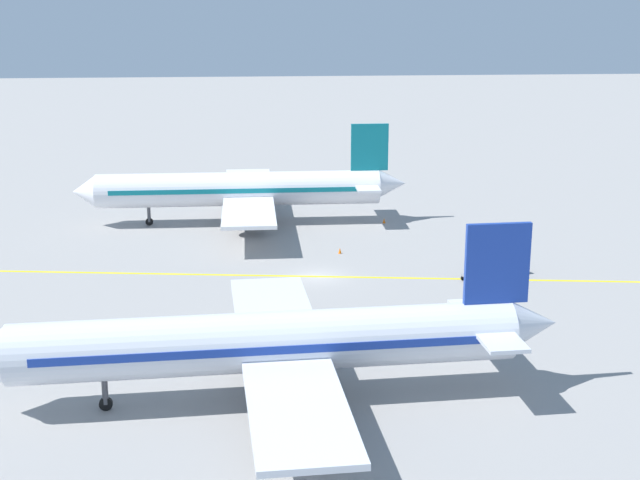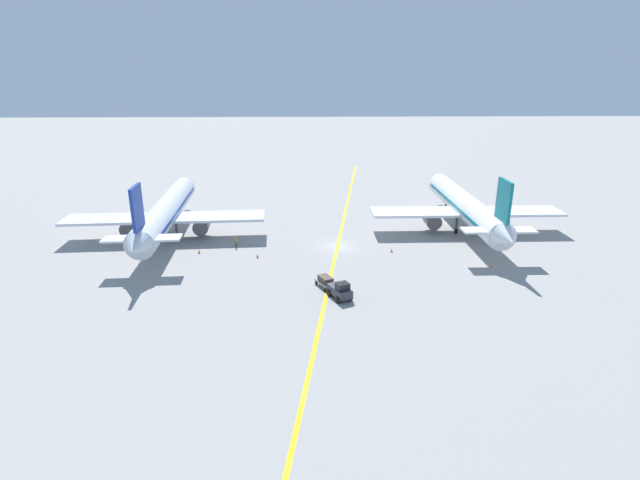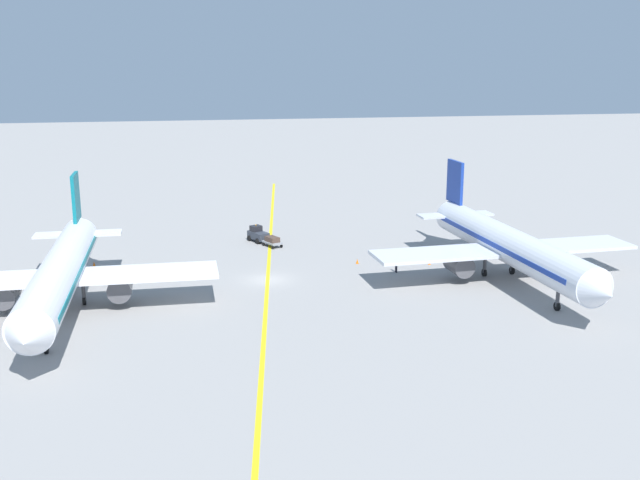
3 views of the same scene
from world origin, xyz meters
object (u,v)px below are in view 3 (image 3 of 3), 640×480
Objects in this scene: ground_crew_worker at (396,264)px; traffic_cone_far_edge at (94,264)px; airplane_adjacent_stand at (61,272)px; traffic_cone_by_wingtip at (199,273)px; airplane_at_gate at (507,245)px; baggage_cart_trailing at (272,241)px; baggage_tug_dark at (258,234)px; traffic_cone_mid_apron at (429,262)px; traffic_cone_near_nose at (357,261)px.

traffic_cone_far_edge is (32.17, -8.55, -0.63)m from ground_crew_worker.
airplane_adjacent_stand is 64.38× the size of traffic_cone_by_wingtip.
airplane_adjacent_stand is 64.38× the size of traffic_cone_far_edge.
airplane_at_gate is at bearing 162.83° from traffic_cone_far_edge.
baggage_tug_dark is at bearing -64.27° from baggage_cart_trailing.
traffic_cone_mid_apron is at bearing 170.44° from traffic_cone_far_edge.
airplane_at_gate is at bearing 147.36° from traffic_cone_near_nose.
traffic_cone_by_wingtip is at bearing 5.13° from traffic_cone_near_nose.
baggage_cart_trailing is at bearing -137.07° from airplane_adjacent_stand.
airplane_at_gate is 16.63m from traffic_cone_near_nose.
airplane_at_gate reaches higher than baggage_tug_dark.
baggage_tug_dark is at bearing -51.53° from ground_crew_worker.
traffic_cone_near_nose is at bearing -160.33° from airplane_adjacent_stand.
baggage_tug_dark is 1.14× the size of baggage_cart_trailing.
baggage_tug_dark is at bearing -38.68° from traffic_cone_mid_apron.
traffic_cone_far_edge is at bearing -8.62° from traffic_cone_near_nose.
ground_crew_worker is at bearing -23.86° from airplane_at_gate.
traffic_cone_far_edge is (11.25, -5.96, 0.00)m from traffic_cone_by_wingtip.
traffic_cone_mid_apron is (-16.23, 11.17, -0.49)m from baggage_cart_trailing.
traffic_cone_far_edge is (36.71, -6.18, 0.00)m from traffic_cone_mid_apron.
airplane_at_gate is 12.04× the size of baggage_cart_trailing.
airplane_at_gate is 64.59× the size of traffic_cone_mid_apron.
airplane_at_gate reaches higher than traffic_cone_far_edge.
traffic_cone_near_nose is (-8.40, 9.37, -0.49)m from baggage_cart_trailing.
traffic_cone_near_nose is 1.00× the size of traffic_cone_by_wingtip.
traffic_cone_near_nose is (13.70, -8.78, -3.43)m from airplane_at_gate.
traffic_cone_by_wingtip is at bearing -12.94° from airplane_at_gate.
airplane_adjacent_stand reaches higher than traffic_cone_far_edge.
traffic_cone_mid_apron and traffic_cone_far_edge have the same top height.
airplane_adjacent_stand is at bearing 42.93° from baggage_cart_trailing.
traffic_cone_by_wingtip is at bearing -143.54° from airplane_adjacent_stand.
ground_crew_worker is 5.16m from traffic_cone_mid_apron.
airplane_at_gate is 1.00× the size of airplane_adjacent_stand.
baggage_cart_trailing is at bearing -34.54° from traffic_cone_mid_apron.
baggage_cart_trailing is 19.71m from traffic_cone_mid_apron.
airplane_at_gate is at bearing -177.46° from airplane_adjacent_stand.
ground_crew_worker is at bearing 128.27° from traffic_cone_near_nose.
airplane_at_gate is at bearing 130.07° from traffic_cone_mid_apron.
traffic_cone_by_wingtip is at bearing -7.06° from ground_crew_worker.
traffic_cone_by_wingtip is at bearing 49.88° from baggage_cart_trailing.
ground_crew_worker is 21.09m from traffic_cone_by_wingtip.
baggage_tug_dark reaches higher than traffic_cone_far_edge.
airplane_at_gate reaches higher than traffic_cone_mid_apron.
airplane_adjacent_stand is at bearing 48.84° from baggage_tug_dark.
baggage_cart_trailing is 5.36× the size of traffic_cone_mid_apron.
traffic_cone_by_wingtip is (-12.37, -9.14, -3.43)m from airplane_adjacent_stand.
traffic_cone_mid_apron is at bearing 167.05° from traffic_cone_near_nose.
baggage_cart_trailing is (22.10, -18.15, -2.95)m from airplane_at_gate.
airplane_adjacent_stand reaches higher than traffic_cone_by_wingtip.
traffic_cone_by_wingtip is at bearing 152.09° from traffic_cone_far_edge.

